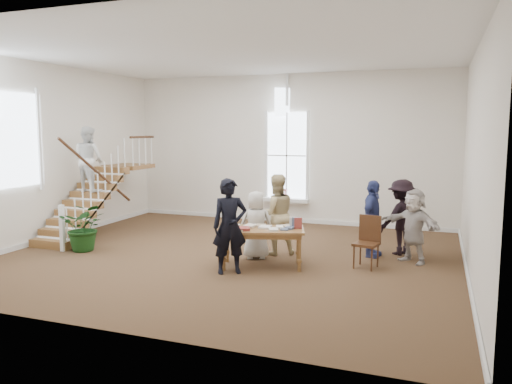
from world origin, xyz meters
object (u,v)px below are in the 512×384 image
at_px(library_table, 261,232).
at_px(woman_cluster_a, 372,219).
at_px(elderly_woman, 256,225).
at_px(woman_cluster_c, 414,226).
at_px(woman_cluster_b, 401,217).
at_px(person_yellow, 276,214).
at_px(side_chair, 368,238).
at_px(floor_plant, 85,227).
at_px(police_officer, 230,226).

height_order(library_table, woman_cluster_a, woman_cluster_a).
height_order(elderly_woman, woman_cluster_c, woman_cluster_c).
relative_size(woman_cluster_a, woman_cluster_b, 1.00).
bearing_deg(library_table, person_yellow, 74.19).
distance_m(library_table, person_yellow, 1.12).
relative_size(person_yellow, side_chair, 1.71).
height_order(floor_plant, side_chair, floor_plant).
distance_m(library_table, elderly_woman, 0.69).
bearing_deg(side_chair, floor_plant, -160.26).
bearing_deg(elderly_woman, woman_cluster_c, 171.62).
bearing_deg(person_yellow, library_table, 58.44).
bearing_deg(woman_cluster_c, library_table, -117.48).
bearing_deg(woman_cluster_a, floor_plant, 112.67).
height_order(elderly_woman, woman_cluster_a, woman_cluster_a).
bearing_deg(woman_cluster_c, elderly_woman, -129.22).
bearing_deg(woman_cluster_a, police_officer, 139.75).
xyz_separation_m(elderly_woman, woman_cluster_c, (3.29, 0.83, 0.05)).
bearing_deg(person_yellow, woman_cluster_c, 152.95).
distance_m(elderly_woman, side_chair, 2.43).
height_order(woman_cluster_a, woman_cluster_b, woman_cluster_a).
height_order(library_table, woman_cluster_b, woman_cluster_b).
bearing_deg(floor_plant, woman_cluster_b, 17.56).
bearing_deg(elderly_woman, person_yellow, -143.49).
bearing_deg(woman_cluster_b, floor_plant, -28.38).
distance_m(elderly_woman, person_yellow, 0.61).
bearing_deg(woman_cluster_c, person_yellow, -137.10).
bearing_deg(library_table, woman_cluster_c, 8.31).
xyz_separation_m(police_officer, woman_cluster_a, (2.49, 2.28, -0.08)).
bearing_deg(person_yellow, floor_plant, -17.32).
relative_size(police_officer, side_chair, 1.76).
distance_m(person_yellow, side_chair, 2.17).
relative_size(library_table, person_yellow, 1.03).
distance_m(elderly_woman, woman_cluster_b, 3.33).
bearing_deg(side_chair, police_officer, -139.16).
xyz_separation_m(police_officer, woman_cluster_b, (3.09, 2.73, -0.09)).
height_order(library_table, woman_cluster_c, woman_cluster_c).
distance_m(woman_cluster_c, floor_plant, 7.48).
relative_size(elderly_woman, woman_cluster_a, 0.87).
height_order(woman_cluster_b, side_chair, woman_cluster_b).
bearing_deg(woman_cluster_b, side_chair, 21.12).
relative_size(police_officer, woman_cluster_b, 1.10).
relative_size(elderly_woman, woman_cluster_b, 0.87).
relative_size(library_table, woman_cluster_c, 1.19).
bearing_deg(police_officer, elderly_woman, 52.16).
bearing_deg(police_officer, library_table, 22.82).
bearing_deg(woman_cluster_b, police_officer, -4.46).
height_order(police_officer, floor_plant, police_officer).
xyz_separation_m(woman_cluster_a, side_chair, (0.03, -0.89, -0.26)).
bearing_deg(side_chair, woman_cluster_a, 104.10).
bearing_deg(library_table, floor_plant, 164.21).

